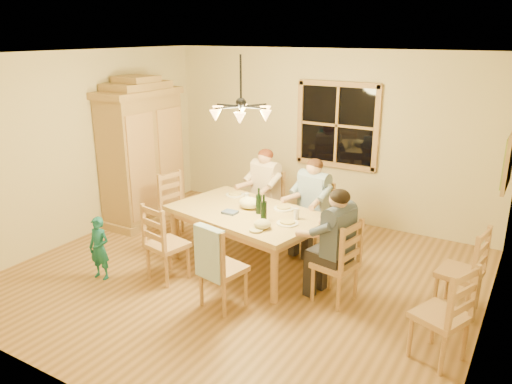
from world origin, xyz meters
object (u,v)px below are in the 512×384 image
Objects in this scene: wine_bottle_b at (264,208)px; chair_spare_back at (458,285)px; chandelier at (241,111)px; adult_woman at (265,182)px; chair_spare_front at (439,330)px; chair_end_left at (180,219)px; chair_near_left at (168,256)px; adult_slate_man at (337,232)px; dining_table at (247,218)px; chair_far_left at (265,217)px; chair_far_right at (312,231)px; chair_near_right at (223,281)px; wine_bottle_a at (259,201)px; child at (99,248)px; adult_plaid_man at (313,194)px; chair_end_right at (335,276)px; armoire at (142,156)px.

wine_bottle_b reaches higher than chair_spare_back.
chandelier is 1.83m from adult_woman.
chair_end_left is at bearing 97.38° from chair_spare_front.
wine_bottle_b is (1.00, 0.62, 0.62)m from chair_near_left.
adult_slate_man is 1.43m from chair_spare_back.
chair_near_left reaches higher than dining_table.
chandelier is 0.88× the size of adult_woman.
adult_woman is at bearing -0.00° from chair_far_left.
chair_far_right is 1.95m from chair_end_left.
wine_bottle_b is at bearing 130.08° from adult_woman.
chair_far_right is 1.02m from adult_woman.
chair_near_right is 3.00× the size of wine_bottle_b.
adult_slate_man is at bearing 46.74° from chair_near_right.
chair_far_left is at bearing 63.43° from adult_slate_man.
wine_bottle_a is at bearing 104.56° from chair_spare_back.
chair_far_left is (-0.41, 1.28, -1.77)m from chandelier.
adult_woman reaches higher than chair_near_right.
wine_bottle_a reaches higher than chair_far_left.
wine_bottle_b is at bearing -28.01° from dining_table.
adult_woman is at bearing 119.11° from wine_bottle_b.
chair_far_right is at bearing 46.64° from adult_slate_man.
chair_near_left is at bearing 23.89° from child.
adult_woman is 0.86m from adult_plaid_man.
adult_plaid_man reaches higher than child.
child is at bearing -138.46° from dining_table.
adult_plaid_man is 1.09× the size of child.
chair_spare_front is (3.94, 0.45, -0.10)m from child.
chair_end_right is 1.33m from chair_spare_back.
wine_bottle_b is (1.68, -0.44, 0.62)m from chair_end_left.
chair_near_right is at bearing 93.37° from chair_far_right.
chair_near_right is 1.24× the size of child.
chair_near_right is 1.18m from wine_bottle_a.
chair_spare_back is at bearing -57.78° from chair_end_right.
chandelier is 0.78× the size of chair_end_left.
wine_bottle_b is (-0.97, 0.07, 0.62)m from chair_end_right.
chair_near_right is at bearing 127.55° from chair_spare_back.
chair_end_left is at bearing -19.33° from armoire.
adult_plaid_man is at bearing 117.98° from chair_end_left.
chandelier is at bearing 45.21° from chair_near_left.
chair_end_left and chair_end_right have the same top height.
wine_bottle_b is (0.25, 0.10, -1.15)m from chandelier.
chair_near_right is 3.00× the size of wine_bottle_a.
chair_far_left is at bearing 80.58° from chair_spare_front.
chair_end_right is at bearing -77.25° from adult_slate_man.
chair_far_right is 1.13× the size of adult_woman.
adult_plaid_man is at bearing 73.80° from chair_spare_front.
chair_far_left and chair_spare_front have the same top height.
adult_woman reaches higher than chair_far_right.
wine_bottle_b is at bearing 97.42° from chair_spare_front.
chair_end_right is 1.34m from chair_spare_front.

